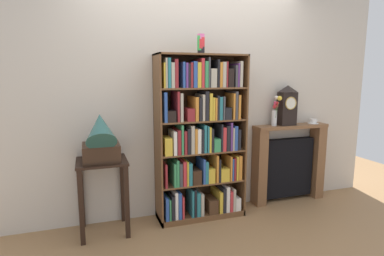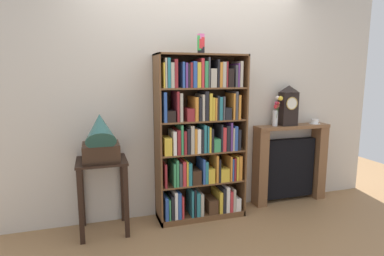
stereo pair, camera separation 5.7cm
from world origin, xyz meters
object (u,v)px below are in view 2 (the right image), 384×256
at_px(bookshelf, 201,141).
at_px(cup_stack, 201,44).
at_px(gramophone, 101,138).
at_px(fireplace_mantel, 289,164).
at_px(mantel_clock, 288,105).
at_px(side_table_left, 103,181).
at_px(teacup_with_saucer, 315,122).
at_px(flower_vase, 276,111).

relative_size(bookshelf, cup_stack, 9.02).
xyz_separation_m(cup_stack, gramophone, (-1.02, -0.08, -0.90)).
relative_size(gramophone, fireplace_mantel, 0.57).
distance_m(bookshelf, cup_stack, 1.01).
relative_size(cup_stack, mantel_clock, 0.41).
relative_size(side_table_left, teacup_with_saucer, 5.50).
bearing_deg(teacup_with_saucer, mantel_clock, -179.68).
bearing_deg(fireplace_mantel, teacup_with_saucer, -2.72).
xyz_separation_m(gramophone, fireplace_mantel, (2.23, 0.20, -0.49)).
bearing_deg(cup_stack, teacup_with_saucer, 3.94).
xyz_separation_m(bookshelf, side_table_left, (-1.04, -0.03, -0.33)).
xyz_separation_m(side_table_left, teacup_with_saucer, (2.55, 0.12, 0.46)).
bearing_deg(cup_stack, bookshelf, 57.76).
relative_size(bookshelf, side_table_left, 2.39).
bearing_deg(mantel_clock, teacup_with_saucer, 0.32).
bearing_deg(bookshelf, cup_stack, -122.24).
distance_m(bookshelf, mantel_clock, 1.18).
relative_size(cup_stack, gramophone, 0.36).
height_order(side_table_left, gramophone, gramophone).
bearing_deg(flower_vase, mantel_clock, 2.33).
xyz_separation_m(gramophone, mantel_clock, (2.16, 0.18, 0.23)).
bearing_deg(flower_vase, gramophone, -175.05).
bearing_deg(cup_stack, gramophone, -175.71).
bearing_deg(flower_vase, side_table_left, -176.83).
xyz_separation_m(bookshelf, mantel_clock, (1.12, 0.08, 0.35)).
xyz_separation_m(bookshelf, gramophone, (-1.04, -0.10, 0.11)).
height_order(cup_stack, mantel_clock, cup_stack).
height_order(fireplace_mantel, teacup_with_saucer, teacup_with_saucer).
bearing_deg(gramophone, teacup_with_saucer, 4.08).
relative_size(fireplace_mantel, teacup_with_saucer, 7.12).
distance_m(cup_stack, teacup_with_saucer, 1.77).
bearing_deg(side_table_left, cup_stack, 0.79).
height_order(side_table_left, fireplace_mantel, fireplace_mantel).
height_order(side_table_left, mantel_clock, mantel_clock).
bearing_deg(gramophone, mantel_clock, 4.76).
bearing_deg(bookshelf, teacup_with_saucer, 3.19).
distance_m(bookshelf, teacup_with_saucer, 1.52).
height_order(bookshelf, fireplace_mantel, bookshelf).
distance_m(gramophone, fireplace_mantel, 2.29).
xyz_separation_m(side_table_left, gramophone, (-0.00, -0.06, 0.44)).
height_order(side_table_left, teacup_with_saucer, teacup_with_saucer).
height_order(gramophone, teacup_with_saucer, gramophone).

